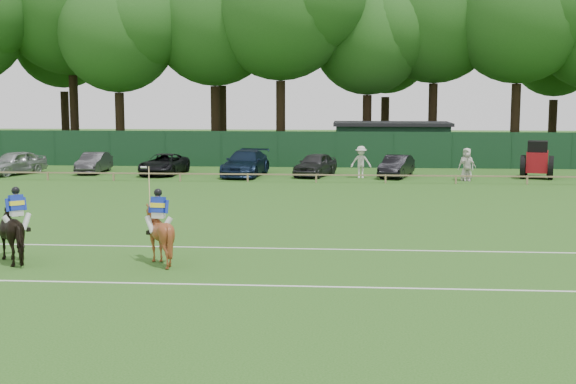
# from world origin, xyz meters

# --- Properties ---
(ground) EXTENTS (160.00, 160.00, 0.00)m
(ground) POSITION_xyz_m (0.00, 0.00, 0.00)
(ground) COLOR #1E4C14
(ground) RESTS_ON ground
(horse_dark) EXTENTS (2.18, 2.28, 1.83)m
(horse_dark) POSITION_xyz_m (-7.37, -3.65, 0.92)
(horse_dark) COLOR black
(horse_dark) RESTS_ON ground
(horse_chestnut) EXTENTS (1.66, 1.81, 1.79)m
(horse_chestnut) POSITION_xyz_m (-2.97, -3.51, 0.89)
(horse_chestnut) COLOR brown
(horse_chestnut) RESTS_ON ground
(sedan_silver) EXTENTS (3.36, 4.77, 1.51)m
(sedan_silver) POSITION_xyz_m (-18.31, 20.89, 0.75)
(sedan_silver) COLOR #A7AAAD
(sedan_silver) RESTS_ON ground
(sedan_grey) EXTENTS (1.49, 4.05, 1.32)m
(sedan_grey) POSITION_xyz_m (-13.59, 22.25, 0.66)
(sedan_grey) COLOR #2B2B2D
(sedan_grey) RESTS_ON ground
(suv_black) EXTENTS (2.67, 4.92, 1.31)m
(suv_black) POSITION_xyz_m (-8.83, 21.61, 0.65)
(suv_black) COLOR black
(suv_black) RESTS_ON ground
(sedan_navy) EXTENTS (2.82, 5.67, 1.58)m
(sedan_navy) POSITION_xyz_m (-3.55, 21.26, 0.79)
(sedan_navy) COLOR #101D33
(sedan_navy) RESTS_ON ground
(hatch_grey) EXTENTS (2.97, 4.55, 1.44)m
(hatch_grey) POSITION_xyz_m (0.80, 21.50, 0.72)
(hatch_grey) COLOR #2A2A2C
(hatch_grey) RESTS_ON ground
(estate_black) EXTENTS (2.56, 4.31, 1.34)m
(estate_black) POSITION_xyz_m (5.82, 21.27, 0.67)
(estate_black) COLOR black
(estate_black) RESTS_ON ground
(spectator_left) EXTENTS (1.31, 0.82, 1.95)m
(spectator_left) POSITION_xyz_m (3.63, 20.58, 0.98)
(spectator_left) COLOR beige
(spectator_left) RESTS_ON ground
(spectator_mid) EXTENTS (1.02, 0.50, 1.68)m
(spectator_mid) POSITION_xyz_m (9.84, 19.37, 0.84)
(spectator_mid) COLOR silver
(spectator_mid) RESTS_ON ground
(spectator_right) EXTENTS (1.12, 1.00, 1.93)m
(spectator_right) POSITION_xyz_m (9.85, 19.76, 0.97)
(spectator_right) COLOR beige
(spectator_right) RESTS_ON ground
(rider_dark) EXTENTS (0.79, 0.73, 1.41)m
(rider_dark) POSITION_xyz_m (-7.36, -3.66, 1.71)
(rider_dark) COLOR silver
(rider_dark) RESTS_ON ground
(rider_chestnut) EXTENTS (0.93, 0.64, 2.05)m
(rider_chestnut) POSITION_xyz_m (-2.98, -3.52, 1.68)
(rider_chestnut) COLOR silver
(rider_chestnut) RESTS_ON ground
(pitch_lines) EXTENTS (60.00, 5.10, 0.01)m
(pitch_lines) POSITION_xyz_m (0.00, -3.50, 0.01)
(pitch_lines) COLOR silver
(pitch_lines) RESTS_ON ground
(pitch_rail) EXTENTS (62.10, 0.10, 0.50)m
(pitch_rail) POSITION_xyz_m (0.00, 18.00, 0.45)
(pitch_rail) COLOR #997F5B
(pitch_rail) RESTS_ON ground
(perimeter_fence) EXTENTS (92.08, 0.08, 2.50)m
(perimeter_fence) POSITION_xyz_m (0.00, 27.00, 1.25)
(perimeter_fence) COLOR #14351E
(perimeter_fence) RESTS_ON ground
(utility_shed) EXTENTS (8.40, 4.40, 3.04)m
(utility_shed) POSITION_xyz_m (6.00, 30.00, 1.54)
(utility_shed) COLOR #14331E
(utility_shed) RESTS_ON ground
(tree_row) EXTENTS (96.00, 12.00, 21.00)m
(tree_row) POSITION_xyz_m (2.00, 35.00, 0.00)
(tree_row) COLOR #26561C
(tree_row) RESTS_ON ground
(tractor) EXTENTS (2.43, 3.08, 2.28)m
(tractor) POSITION_xyz_m (14.33, 21.36, 1.08)
(tractor) COLOR maroon
(tractor) RESTS_ON ground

